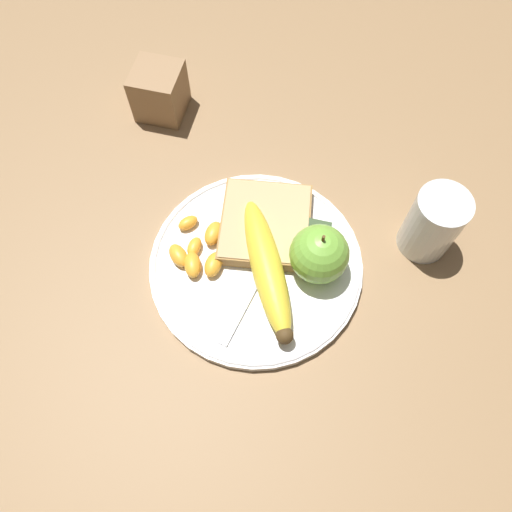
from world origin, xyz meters
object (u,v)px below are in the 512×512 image
Objects in this scene: condiment_caddy at (159,92)px; fork at (258,270)px; plate at (256,264)px; banana at (267,269)px; bread_slice at (262,224)px; juice_glass at (432,225)px; apple at (319,254)px; jam_packet at (316,237)px.

fork is at bearing -138.79° from condiment_caddy.
fork is (-0.01, -0.00, 0.01)m from plate.
banana reaches higher than bread_slice.
juice_glass is 0.22m from fork.
fork is (-0.02, 0.07, -0.03)m from apple.
juice_glass reaches higher than plate.
bread_slice is at bearing 87.97° from jam_packet.
bread_slice is 3.47× the size of jam_packet.
apple is (0.01, -0.07, 0.04)m from plate.
juice_glass is 0.14m from jam_packet.
juice_glass is at bearing -74.35° from jam_packet.
bread_slice is (0.06, 0.02, -0.01)m from banana.
bread_slice and jam_packet have the same top height.
jam_packet is (-0.00, -0.07, -0.00)m from bread_slice.
fork is 2.40× the size of condiment_caddy.
condiment_caddy reaches higher than banana.
fork is 4.61× the size of jam_packet.
plate is 1.51× the size of fork.
condiment_caddy is (0.17, 0.19, 0.01)m from bread_slice.
apple is 0.08m from fork.
banana is 1.39× the size of bread_slice.
jam_packet reaches higher than fork.
apple is at bearing -168.61° from jam_packet.
plate is 3.32× the size of apple.
juice_glass is 0.21m from banana.
apple is (-0.07, 0.13, 0.00)m from juice_glass.
apple is 0.44× the size of banana.
plate is 3.64× the size of condiment_caddy.
plate is at bearing 125.87° from jam_packet.
apple reaches higher than condiment_caddy.
plate is 6.98× the size of jam_packet.
jam_packet is (0.05, -0.07, 0.01)m from plate.
juice_glass is 0.52× the size of banana.
jam_packet is at bearing -39.28° from banana.
condiment_caddy is at bearing 56.92° from jam_packet.
plate is 2.01× the size of bread_slice.
condiment_caddy is at bearing 52.53° from apple.
banana is (-0.03, 0.06, -0.02)m from apple.
apple is at bearing -80.42° from plate.
condiment_caddy is (0.21, 0.27, -0.01)m from apple.
juice_glass is 0.15m from apple.
bread_slice is (-0.04, 0.21, -0.02)m from juice_glass.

